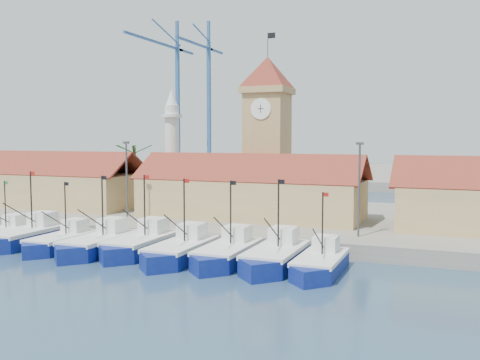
% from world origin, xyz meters
% --- Properties ---
extents(ground, '(400.00, 400.00, 0.00)m').
position_xyz_m(ground, '(0.00, 0.00, 0.00)').
color(ground, navy).
rests_on(ground, ground).
extents(quay, '(140.00, 32.00, 1.50)m').
position_xyz_m(quay, '(0.00, 24.00, 0.75)').
color(quay, gray).
rests_on(quay, ground).
extents(terminal, '(240.00, 80.00, 2.00)m').
position_xyz_m(terminal, '(0.00, 110.00, 1.00)').
color(terminal, gray).
rests_on(terminal, ground).
extents(boat_0, '(3.25, 8.90, 6.74)m').
position_xyz_m(boat_0, '(-21.90, 3.17, 0.70)').
color(boat_0, navy).
rests_on(boat_0, ground).
extents(boat_1, '(3.83, 10.50, 7.94)m').
position_xyz_m(boat_1, '(-17.94, 2.57, 0.82)').
color(boat_1, navy).
rests_on(boat_1, ground).
extents(boat_2, '(3.38, 9.25, 7.00)m').
position_xyz_m(boat_2, '(-13.13, 2.11, 0.72)').
color(boat_2, navy).
rests_on(boat_2, ground).
extents(boat_3, '(3.75, 10.27, 7.77)m').
position_xyz_m(boat_3, '(-8.82, 2.14, 0.80)').
color(boat_3, navy).
rests_on(boat_3, ground).
extents(boat_4, '(3.79, 10.39, 7.86)m').
position_xyz_m(boat_4, '(-4.91, 3.36, 0.81)').
color(boat_4, navy).
rests_on(boat_4, ground).
extents(boat_5, '(3.73, 10.21, 7.72)m').
position_xyz_m(boat_5, '(-0.10, 2.27, 0.80)').
color(boat_5, navy).
rests_on(boat_5, ground).
extents(boat_6, '(3.68, 10.08, 7.62)m').
position_xyz_m(boat_6, '(4.18, 2.88, 0.79)').
color(boat_6, navy).
rests_on(boat_6, ground).
extents(boat_7, '(3.79, 10.39, 7.86)m').
position_xyz_m(boat_7, '(8.52, 3.03, 0.81)').
color(boat_7, navy).
rests_on(boat_7, ground).
extents(boat_8, '(3.34, 9.15, 6.92)m').
position_xyz_m(boat_8, '(12.50, 2.45, 0.72)').
color(boat_8, navy).
rests_on(boat_8, ground).
extents(hall_left, '(31.20, 10.13, 7.61)m').
position_xyz_m(hall_left, '(-32.00, 20.00, 3.99)').
color(hall_left, tan).
rests_on(hall_left, quay).
extents(hall_center, '(27.04, 10.13, 7.61)m').
position_xyz_m(hall_center, '(0.00, 20.00, 3.99)').
color(hall_center, tan).
rests_on(hall_center, quay).
extents(clock_tower, '(5.80, 5.80, 22.70)m').
position_xyz_m(clock_tower, '(0.00, 26.00, 11.96)').
color(clock_tower, tan).
rests_on(clock_tower, quay).
extents(minaret, '(3.00, 3.00, 16.30)m').
position_xyz_m(minaret, '(-15.00, 28.00, 9.73)').
color(minaret, silver).
rests_on(minaret, quay).
extents(palm_tree, '(5.60, 5.03, 8.39)m').
position_xyz_m(palm_tree, '(-20.00, 26.00, 6.25)').
color(palm_tree, brown).
rests_on(palm_tree, quay).
extents(lamp_posts, '(80.70, 0.25, 9.03)m').
position_xyz_m(lamp_posts, '(0.50, 12.00, 6.48)').
color(lamp_posts, '#3F3F44').
rests_on(lamp_posts, quay).
extents(crane_blue_far, '(1.00, 37.40, 42.96)m').
position_xyz_m(crane_blue_far, '(-53.92, 99.90, 26.22)').
color(crane_blue_far, '#2F5792').
rests_on(crane_blue_far, terminal).
extents(crane_blue_near, '(1.00, 30.29, 43.55)m').
position_xyz_m(crane_blue_near, '(-46.55, 106.95, 25.96)').
color(crane_blue_near, '#2F5792').
rests_on(crane_blue_near, terminal).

